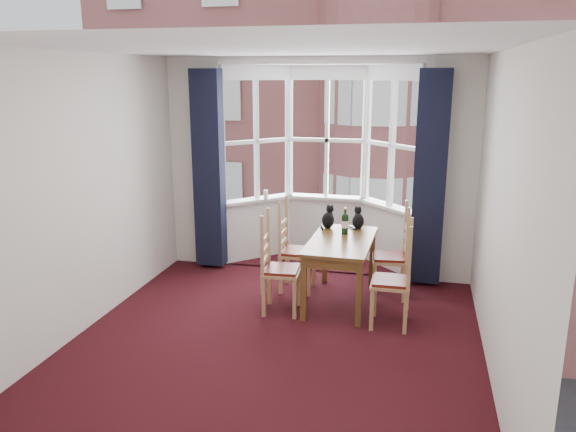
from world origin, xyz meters
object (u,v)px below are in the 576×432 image
(chair_left_near, at_px, (274,271))
(candle_tall, at_px, (266,195))
(chair_right_near, at_px, (399,283))
(cat_left, at_px, (328,219))
(chair_left_far, at_px, (290,252))
(dining_table, at_px, (341,248))
(chair_right_far, at_px, (397,259))
(wine_bottle, at_px, (345,222))
(cat_right, at_px, (358,220))

(chair_left_near, height_order, candle_tall, candle_tall)
(chair_right_near, distance_m, cat_left, 1.38)
(chair_left_far, distance_m, candle_tall, 1.33)
(dining_table, distance_m, chair_right_far, 0.73)
(chair_right_near, relative_size, wine_bottle, 2.93)
(chair_right_far, xyz_separation_m, cat_left, (-0.86, 0.14, 0.40))
(chair_right_far, height_order, cat_right, cat_right)
(chair_left_far, bearing_deg, cat_left, 25.32)
(dining_table, relative_size, cat_left, 4.48)
(wine_bottle, bearing_deg, chair_right_far, 7.47)
(chair_right_far, distance_m, cat_right, 0.67)
(cat_right, bearing_deg, chair_left_near, -130.94)
(chair_right_far, bearing_deg, cat_right, 158.08)
(chair_right_far, relative_size, wine_bottle, 2.93)
(chair_right_near, relative_size, cat_right, 3.33)
(cat_right, bearing_deg, dining_table, -103.75)
(chair_left_near, distance_m, cat_right, 1.30)
(cat_right, relative_size, wine_bottle, 0.88)
(chair_right_far, relative_size, cat_left, 3.15)
(chair_right_near, height_order, cat_left, cat_left)
(chair_right_far, bearing_deg, cat_left, 170.55)
(dining_table, distance_m, chair_left_far, 0.73)
(dining_table, bearing_deg, chair_left_far, 157.93)
(cat_right, xyz_separation_m, wine_bottle, (-0.12, -0.28, 0.03))
(chair_right_near, bearing_deg, candle_tall, 136.73)
(chair_right_far, bearing_deg, dining_table, -152.68)
(cat_right, xyz_separation_m, candle_tall, (-1.40, 0.83, 0.07))
(candle_tall, bearing_deg, chair_right_far, -28.50)
(dining_table, distance_m, chair_left_near, 0.82)
(cat_left, distance_m, wine_bottle, 0.33)
(cat_right, bearing_deg, wine_bottle, -113.29)
(chair_right_far, bearing_deg, wine_bottle, -172.53)
(cat_right, bearing_deg, chair_right_near, -61.11)
(chair_right_far, bearing_deg, chair_left_near, -150.66)
(chair_left_near, xyz_separation_m, chair_left_far, (0.03, 0.68, 0.00))
(chair_right_near, bearing_deg, chair_left_far, 150.75)
(chair_left_near, bearing_deg, cat_left, 62.51)
(chair_left_far, xyz_separation_m, candle_tall, (-0.61, 1.09, 0.46))
(dining_table, xyz_separation_m, chair_left_far, (-0.65, 0.27, -0.18))
(dining_table, bearing_deg, cat_left, 116.05)
(cat_right, bearing_deg, chair_right_far, -21.92)
(dining_table, relative_size, chair_left_far, 1.42)
(chair_right_near, bearing_deg, dining_table, 144.72)
(chair_right_near, xyz_separation_m, cat_left, (-0.91, 0.95, 0.40))
(dining_table, height_order, candle_tall, candle_tall)
(dining_table, relative_size, candle_tall, 10.13)
(chair_right_near, xyz_separation_m, chair_right_far, (-0.06, 0.81, 0.00))
(chair_left_far, distance_m, wine_bottle, 0.79)
(dining_table, relative_size, cat_right, 4.74)
(chair_left_far, distance_m, cat_right, 0.91)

